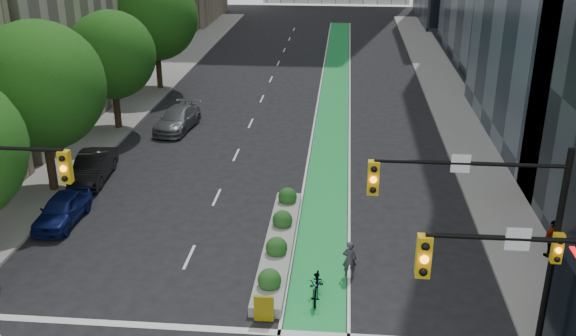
% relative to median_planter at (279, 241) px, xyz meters
% --- Properties ---
extents(sidewalk_left, '(3.60, 90.00, 0.15)m').
position_rel_median_planter_xyz_m(sidewalk_left, '(-13.00, 17.96, -0.30)').
color(sidewalk_left, gray).
rests_on(sidewalk_left, ground).
extents(sidewalk_right, '(3.60, 90.00, 0.15)m').
position_rel_median_planter_xyz_m(sidewalk_right, '(10.60, 17.96, -0.30)').
color(sidewalk_right, gray).
rests_on(sidewalk_right, ground).
extents(bike_lane_paint, '(2.20, 70.00, 0.01)m').
position_rel_median_planter_xyz_m(bike_lane_paint, '(1.80, 22.96, -0.37)').
color(bike_lane_paint, green).
rests_on(bike_lane_paint, ground).
extents(tree_mid, '(6.40, 6.40, 8.78)m').
position_rel_median_planter_xyz_m(tree_mid, '(-12.20, 4.96, 5.20)').
color(tree_mid, black).
rests_on(tree_mid, ground).
extents(tree_midfar, '(5.60, 5.60, 7.76)m').
position_rel_median_planter_xyz_m(tree_midfar, '(-12.20, 14.96, 4.57)').
color(tree_midfar, black).
rests_on(tree_midfar, ground).
extents(tree_far, '(6.60, 6.60, 9.00)m').
position_rel_median_planter_xyz_m(tree_far, '(-12.20, 24.96, 5.32)').
color(tree_far, black).
rests_on(tree_far, ground).
extents(signal_right, '(5.82, 0.51, 7.20)m').
position_rel_median_planter_xyz_m(signal_right, '(7.47, -6.57, 4.43)').
color(signal_right, black).
rests_on(signal_right, ground).
extents(signal_far_right, '(4.82, 0.51, 7.20)m').
position_rel_median_planter_xyz_m(signal_far_right, '(7.78, -11.07, 4.38)').
color(signal_far_right, black).
rests_on(signal_far_right, ground).
extents(median_planter, '(1.20, 10.26, 1.10)m').
position_rel_median_planter_xyz_m(median_planter, '(0.00, 0.00, 0.00)').
color(median_planter, gray).
rests_on(median_planter, ground).
extents(bicycle, '(0.73, 2.04, 1.07)m').
position_rel_median_planter_xyz_m(bicycle, '(1.79, -3.51, 0.16)').
color(bicycle, gray).
rests_on(bicycle, ground).
extents(cyclist, '(0.60, 0.42, 1.54)m').
position_rel_median_planter_xyz_m(cyclist, '(2.99, -1.91, 0.40)').
color(cyclist, '#38343E').
rests_on(cyclist, ground).
extents(parked_car_left_near, '(1.65, 4.02, 1.37)m').
position_rel_median_planter_xyz_m(parked_car_left_near, '(-10.26, 1.57, 0.31)').
color(parked_car_left_near, '#0E1954').
rests_on(parked_car_left_near, ground).
extents(parked_car_left_mid, '(1.94, 4.61, 1.48)m').
position_rel_median_planter_xyz_m(parked_car_left_mid, '(-10.70, 6.61, 0.37)').
color(parked_car_left_mid, black).
rests_on(parked_car_left_mid, ground).
extents(parked_car_left_far, '(2.55, 5.13, 1.43)m').
position_rel_median_planter_xyz_m(parked_car_left_far, '(-8.30, 15.26, 0.34)').
color(parked_car_left_far, '#5B5D60').
rests_on(parked_car_left_far, ground).
extents(pedestrian_far, '(1.04, 0.83, 1.64)m').
position_rel_median_planter_xyz_m(pedestrian_far, '(11.31, 0.15, 0.60)').
color(pedestrian_far, gray).
rests_on(pedestrian_far, sidewalk_right).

